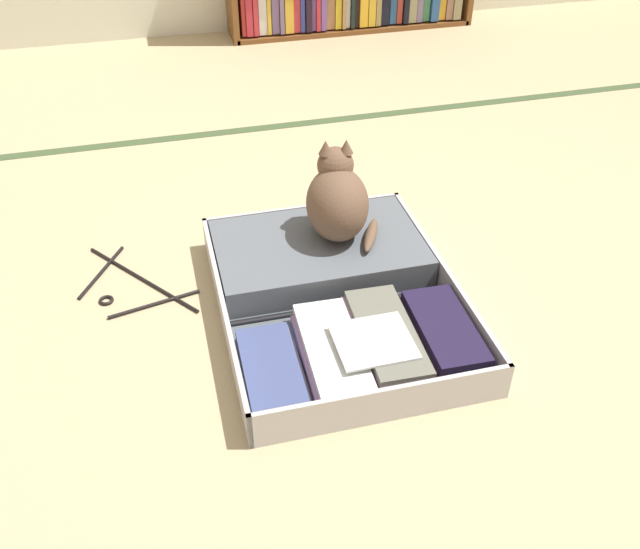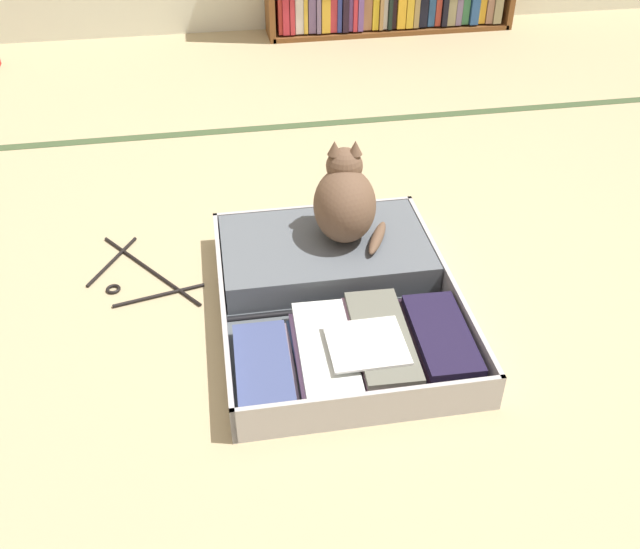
% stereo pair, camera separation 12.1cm
% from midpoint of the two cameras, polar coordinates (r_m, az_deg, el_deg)
% --- Properties ---
extents(ground_plane, '(10.00, 10.00, 0.00)m').
position_cam_midpoint_polar(ground_plane, '(1.93, 7.03, -2.54)').
color(ground_plane, tan).
extents(tatami_border, '(4.80, 0.05, 0.00)m').
position_cam_midpoint_polar(tatami_border, '(2.89, 0.68, 12.17)').
color(tatami_border, '#3D5130').
rests_on(tatami_border, ground_plane).
extents(open_suitcase, '(0.62, 0.80, 0.10)m').
position_cam_midpoint_polar(open_suitcase, '(1.90, 3.25, -1.29)').
color(open_suitcase, '#B5B2B4').
rests_on(open_suitcase, ground_plane).
extents(black_cat, '(0.24, 0.25, 0.28)m').
position_cam_midpoint_polar(black_cat, '(1.96, 3.83, 5.97)').
color(black_cat, brown).
rests_on(black_cat, open_suitcase).
extents(clothes_hanger, '(0.33, 0.38, 0.01)m').
position_cam_midpoint_polar(clothes_hanger, '(2.06, -13.02, -0.16)').
color(clothes_hanger, black).
rests_on(clothes_hanger, ground_plane).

